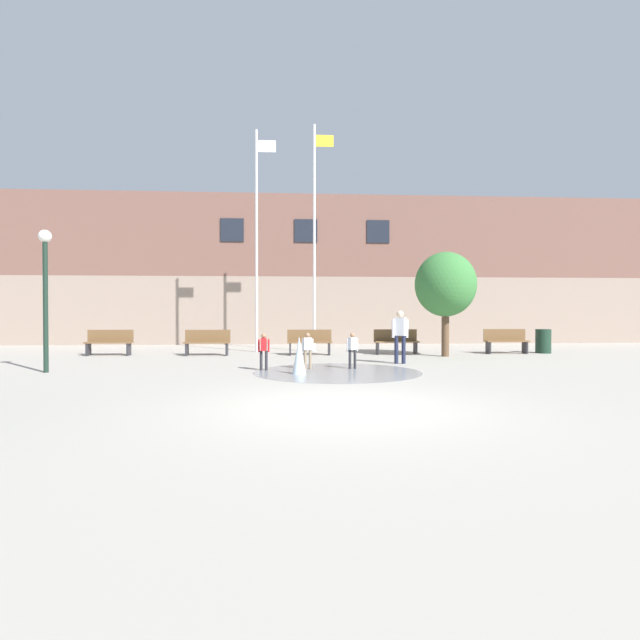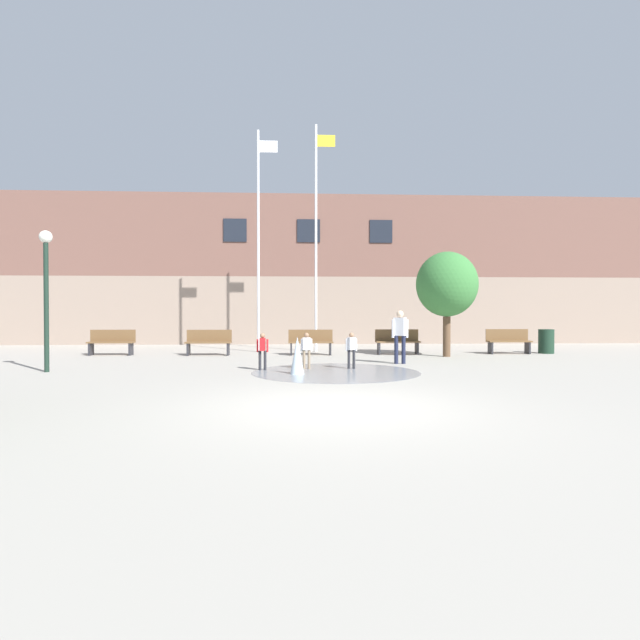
{
  "view_description": "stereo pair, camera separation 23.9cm",
  "coord_description": "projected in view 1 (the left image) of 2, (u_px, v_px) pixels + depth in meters",
  "views": [
    {
      "loc": [
        -0.9,
        -8.03,
        1.54
      ],
      "look_at": [
        0.12,
        7.33,
        1.3
      ],
      "focal_mm": 28.0,
      "sensor_mm": 36.0,
      "label": 1
    },
    {
      "loc": [
        -0.66,
        -8.05,
        1.54
      ],
      "look_at": [
        0.12,
        7.33,
        1.3
      ],
      "focal_mm": 28.0,
      "sensor_mm": 36.0,
      "label": 2
    }
  ],
  "objects": [
    {
      "name": "trash_can",
      "position": [
        543.0,
        341.0,
        18.77
      ],
      "size": [
        0.56,
        0.56,
        0.9
      ],
      "primitive_type": "cylinder",
      "color": "#193323",
      "rests_on": "ground"
    },
    {
      "name": "child_running",
      "position": [
        352.0,
        348.0,
        13.55
      ],
      "size": [
        0.31,
        0.22,
        0.99
      ],
      "rotation": [
        0.0,
        0.0,
        -2.55
      ],
      "color": "#28282D",
      "rests_on": "ground"
    },
    {
      "name": "child_with_pink_shirt",
      "position": [
        264.0,
        349.0,
        13.18
      ],
      "size": [
        0.31,
        0.23,
        0.99
      ],
      "rotation": [
        0.0,
        0.0,
        -1.7
      ],
      "color": "#28282D",
      "rests_on": "ground"
    },
    {
      "name": "park_bench_under_left_flagpole",
      "position": [
        207.0,
        342.0,
        17.73
      ],
      "size": [
        1.6,
        0.44,
        0.91
      ],
      "color": "#28282D",
      "rests_on": "ground"
    },
    {
      "name": "flagpole_left",
      "position": [
        257.0,
        235.0,
        19.27
      ],
      "size": [
        0.8,
        0.1,
        8.58
      ],
      "color": "silver",
      "rests_on": "ground"
    },
    {
      "name": "library_building",
      "position": [
        304.0,
        274.0,
        26.91
      ],
      "size": [
        36.0,
        6.05,
        7.23
      ],
      "color": "gray",
      "rests_on": "ground"
    },
    {
      "name": "ground_plane",
      "position": [
        343.0,
        407.0,
        8.1
      ],
      "size": [
        100.0,
        100.0,
        0.0
      ],
      "primitive_type": "plane",
      "color": "#9E998E"
    },
    {
      "name": "lamp_post_left_lane",
      "position": [
        45.0,
        279.0,
        12.68
      ],
      "size": [
        0.32,
        0.32,
        3.64
      ],
      "color": "#192D23",
      "rests_on": "ground"
    },
    {
      "name": "park_bench_under_right_flagpole",
      "position": [
        396.0,
        341.0,
        18.24
      ],
      "size": [
        1.6,
        0.44,
        0.91
      ],
      "color": "#28282D",
      "rests_on": "ground"
    },
    {
      "name": "street_tree_near_building",
      "position": [
        446.0,
        285.0,
        17.32
      ],
      "size": [
        2.12,
        2.12,
        3.64
      ],
      "color": "brown",
      "rests_on": "ground"
    },
    {
      "name": "child_in_fountain",
      "position": [
        308.0,
        348.0,
        13.47
      ],
      "size": [
        0.31,
        0.13,
        0.99
      ],
      "rotation": [
        0.0,
        0.0,
        -3.09
      ],
      "color": "#89755B",
      "rests_on": "ground"
    },
    {
      "name": "park_bench_far_left",
      "position": [
        109.0,
        342.0,
        17.73
      ],
      "size": [
        1.6,
        0.44,
        0.91
      ],
      "color": "#28282D",
      "rests_on": "ground"
    },
    {
      "name": "park_bench_center",
      "position": [
        310.0,
        342.0,
        17.94
      ],
      "size": [
        1.6,
        0.44,
        0.91
      ],
      "color": "#28282D",
      "rests_on": "ground"
    },
    {
      "name": "splash_fountain",
      "position": [
        321.0,
        365.0,
        12.62
      ],
      "size": [
        4.32,
        4.32,
        0.94
      ],
      "color": "gray",
      "rests_on": "ground"
    },
    {
      "name": "flagpole_right",
      "position": [
        315.0,
        232.0,
        19.42
      ],
      "size": [
        0.8,
        0.1,
        8.84
      ],
      "color": "silver",
      "rests_on": "ground"
    },
    {
      "name": "adult_in_red",
      "position": [
        400.0,
        332.0,
        14.9
      ],
      "size": [
        0.5,
        0.36,
        1.59
      ],
      "rotation": [
        0.0,
        0.0,
        2.5
      ],
      "color": "#1E233D",
      "rests_on": "ground"
    },
    {
      "name": "park_bench_far_right",
      "position": [
        506.0,
        341.0,
        18.57
      ],
      "size": [
        1.6,
        0.44,
        0.91
      ],
      "color": "#28282D",
      "rests_on": "ground"
    }
  ]
}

